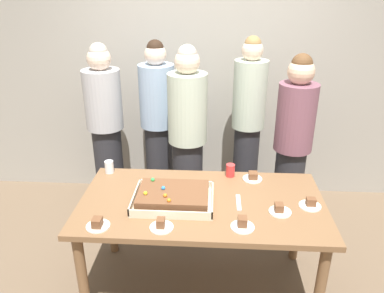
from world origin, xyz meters
name	(u,v)px	position (x,y,z in m)	size (l,w,h in m)	color
ground_plane	(201,285)	(0.00, 0.00, 0.00)	(12.00, 12.00, 0.00)	brown
interior_back_panel	(209,56)	(0.00, 1.60, 1.50)	(8.00, 0.12, 3.00)	#9E998E
party_table	(202,212)	(0.00, 0.00, 0.68)	(1.72, 0.91, 0.78)	brown
sheet_cake	(173,197)	(-0.20, -0.03, 0.82)	(0.55, 0.42, 0.12)	beige
plated_slice_near_left	(280,210)	(0.52, -0.11, 0.80)	(0.15, 0.15, 0.06)	white
plated_slice_near_right	(242,224)	(0.27, -0.30, 0.80)	(0.15, 0.15, 0.07)	white
plated_slice_far_left	(98,224)	(-0.64, -0.35, 0.80)	(0.15, 0.15, 0.07)	white
plated_slice_far_right	(310,204)	(0.75, -0.03, 0.79)	(0.15, 0.15, 0.06)	white
plated_slice_center_front	(253,177)	(0.38, 0.34, 0.80)	(0.15, 0.15, 0.06)	white
plated_slice_center_back	(161,225)	(-0.24, -0.34, 0.80)	(0.15, 0.15, 0.07)	white
drink_cup_nearest	(109,167)	(-0.76, 0.38, 0.83)	(0.07, 0.07, 0.10)	white
drink_cup_middle	(230,170)	(0.21, 0.38, 0.83)	(0.07, 0.07, 0.10)	red
cake_server_utensil	(239,202)	(0.26, -0.01, 0.78)	(0.03, 0.20, 0.01)	silver
person_serving_front	(106,129)	(-0.96, 1.04, 0.89)	(0.35, 0.35, 1.70)	#28282D
person_green_shirt_behind	(188,140)	(-0.16, 0.80, 0.90)	(0.34, 0.34, 1.73)	#28282D
person_striped_tie_right	(248,126)	(0.39, 1.13, 0.93)	(0.31, 0.31, 1.76)	#28282D
person_far_right_suit	(292,146)	(0.76, 0.77, 0.88)	(0.33, 0.33, 1.68)	#28282D
person_left_edge_reaching	(158,126)	(-0.47, 1.15, 0.89)	(0.34, 0.34, 1.72)	#28282D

